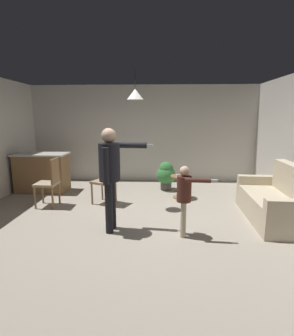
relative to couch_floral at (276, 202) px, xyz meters
The scene contains 12 objects.
ground 2.56m from the couch_floral, behind, with size 7.68×7.68×0.00m, color #9E9384.
wall_back 4.00m from the couch_floral, 130.84° to the left, with size 6.40×0.10×2.70m, color beige.
couch_floral is the anchor object (origin of this frame).
kitchen_counter 5.25m from the couch_floral, 161.65° to the left, with size 1.26×0.66×0.95m.
side_table_by_couch 2.03m from the couch_floral, 142.70° to the left, with size 0.44×0.44×0.52m.
person_adult 3.00m from the couch_floral, 168.67° to the right, with size 0.84×0.48×1.66m.
person_child 1.89m from the couch_floral, 157.29° to the right, with size 0.57×0.35×1.11m.
dining_chair_by_counter 4.37m from the couch_floral, behind, with size 0.42×0.42×1.00m.
dining_chair_near_wall 3.29m from the couch_floral, 166.68° to the left, with size 0.56×0.56×1.00m.
potted_plant_corner 2.69m from the couch_floral, 135.11° to the left, with size 0.47×0.47×0.73m.
spare_remote_on_table 2.05m from the couch_floral, 143.70° to the left, with size 0.04×0.13×0.04m, color white.
ceiling_light_pendant 3.25m from the couch_floral, 167.11° to the left, with size 0.32×0.32×0.55m.
Camera 1 is at (0.40, -4.25, 1.82)m, focal length 27.81 mm.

